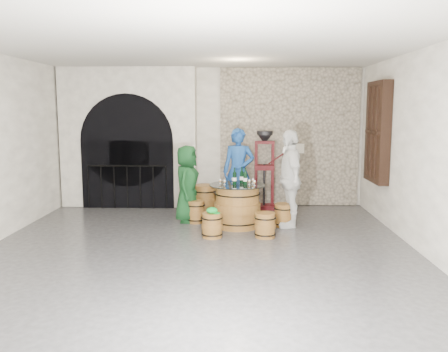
{
  "coord_description": "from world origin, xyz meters",
  "views": [
    {
      "loc": [
        0.63,
        -7.12,
        2.26
      ],
      "look_at": [
        0.36,
        1.38,
        1.05
      ],
      "focal_mm": 38.0,
      "sensor_mm": 36.0,
      "label": 1
    }
  ],
  "objects_px": {
    "barrel_table": "(237,206)",
    "barrel_stool_right": "(283,215)",
    "barrel_stool_far": "(238,206)",
    "wine_bottle_center": "(245,178)",
    "barrel_stool_near_left": "(212,225)",
    "corking_press": "(264,164)",
    "barrel_stool_left": "(196,212)",
    "person_white": "(290,179)",
    "barrel_stool_near_right": "(265,225)",
    "person_green": "(187,184)",
    "wine_bottle_right": "(242,177)",
    "side_barrel": "(205,201)",
    "wine_bottle_left": "(235,178)",
    "person_blue": "(238,172)"
  },
  "relations": [
    {
      "from": "wine_bottle_right",
      "to": "barrel_stool_near_left",
      "type": "bearing_deg",
      "value": -119.14
    },
    {
      "from": "barrel_stool_near_right",
      "to": "side_barrel",
      "type": "height_order",
      "value": "side_barrel"
    },
    {
      "from": "corking_press",
      "to": "barrel_table",
      "type": "bearing_deg",
      "value": -109.97
    },
    {
      "from": "person_white",
      "to": "wine_bottle_right",
      "type": "relative_size",
      "value": 5.76
    },
    {
      "from": "person_white",
      "to": "corking_press",
      "type": "distance_m",
      "value": 1.66
    },
    {
      "from": "person_green",
      "to": "person_white",
      "type": "xyz_separation_m",
      "value": [
        2.01,
        -0.33,
        0.17
      ]
    },
    {
      "from": "barrel_stool_near_right",
      "to": "person_green",
      "type": "height_order",
      "value": "person_green"
    },
    {
      "from": "barrel_stool_far",
      "to": "wine_bottle_left",
      "type": "distance_m",
      "value": 1.15
    },
    {
      "from": "barrel_stool_left",
      "to": "side_barrel",
      "type": "distance_m",
      "value": 0.6
    },
    {
      "from": "barrel_table",
      "to": "side_barrel",
      "type": "distance_m",
      "value": 1.14
    },
    {
      "from": "person_blue",
      "to": "wine_bottle_center",
      "type": "xyz_separation_m",
      "value": [
        0.13,
        -1.13,
        0.03
      ]
    },
    {
      "from": "barrel_stool_near_left",
      "to": "person_green",
      "type": "bearing_deg",
      "value": 115.59
    },
    {
      "from": "person_white",
      "to": "wine_bottle_right",
      "type": "height_order",
      "value": "person_white"
    },
    {
      "from": "barrel_stool_near_left",
      "to": "wine_bottle_center",
      "type": "bearing_deg",
      "value": 51.99
    },
    {
      "from": "side_barrel",
      "to": "barrel_stool_near_right",
      "type": "bearing_deg",
      "value": -54.37
    },
    {
      "from": "barrel_stool_far",
      "to": "wine_bottle_center",
      "type": "relative_size",
      "value": 1.37
    },
    {
      "from": "wine_bottle_right",
      "to": "person_green",
      "type": "bearing_deg",
      "value": 167.48
    },
    {
      "from": "side_barrel",
      "to": "person_blue",
      "type": "bearing_deg",
      "value": 16.43
    },
    {
      "from": "barrel_table",
      "to": "barrel_stool_right",
      "type": "distance_m",
      "value": 0.92
    },
    {
      "from": "barrel_stool_near_right",
      "to": "barrel_stool_near_left",
      "type": "xyz_separation_m",
      "value": [
        -0.94,
        -0.03,
        0.0
      ]
    },
    {
      "from": "wine_bottle_left",
      "to": "wine_bottle_right",
      "type": "bearing_deg",
      "value": 46.06
    },
    {
      "from": "wine_bottle_left",
      "to": "wine_bottle_center",
      "type": "bearing_deg",
      "value": -11.79
    },
    {
      "from": "barrel_stool_right",
      "to": "barrel_stool_near_right",
      "type": "distance_m",
      "value": 0.91
    },
    {
      "from": "person_green",
      "to": "side_barrel",
      "type": "height_order",
      "value": "person_green"
    },
    {
      "from": "barrel_stool_left",
      "to": "corking_press",
      "type": "bearing_deg",
      "value": 43.17
    },
    {
      "from": "barrel_stool_right",
      "to": "wine_bottle_right",
      "type": "xyz_separation_m",
      "value": [
        -0.81,
        0.1,
        0.74
      ]
    },
    {
      "from": "person_green",
      "to": "wine_bottle_right",
      "type": "distance_m",
      "value": 1.13
    },
    {
      "from": "barrel_stool_left",
      "to": "person_white",
      "type": "relative_size",
      "value": 0.24
    },
    {
      "from": "barrel_stool_left",
      "to": "person_white",
      "type": "xyz_separation_m",
      "value": [
        1.83,
        -0.26,
        0.72
      ]
    },
    {
      "from": "barrel_stool_near_left",
      "to": "corking_press",
      "type": "height_order",
      "value": "corking_press"
    },
    {
      "from": "barrel_stool_far",
      "to": "barrel_stool_near_left",
      "type": "relative_size",
      "value": 1.0
    },
    {
      "from": "barrel_table",
      "to": "wine_bottle_left",
      "type": "distance_m",
      "value": 0.55
    },
    {
      "from": "person_blue",
      "to": "side_barrel",
      "type": "relative_size",
      "value": 2.77
    },
    {
      "from": "barrel_table",
      "to": "person_white",
      "type": "xyz_separation_m",
      "value": [
        1.0,
        0.07,
        0.53
      ]
    },
    {
      "from": "barrel_stool_left",
      "to": "person_green",
      "type": "height_order",
      "value": "person_green"
    },
    {
      "from": "barrel_stool_near_left",
      "to": "wine_bottle_center",
      "type": "relative_size",
      "value": 1.37
    },
    {
      "from": "barrel_stool_far",
      "to": "wine_bottle_center",
      "type": "bearing_deg",
      "value": -81.75
    },
    {
      "from": "barrel_table",
      "to": "barrel_stool_left",
      "type": "xyz_separation_m",
      "value": [
        -0.83,
        0.33,
        -0.19
      ]
    },
    {
      "from": "barrel_stool_near_left",
      "to": "wine_bottle_center",
      "type": "distance_m",
      "value": 1.21
    },
    {
      "from": "barrel_table",
      "to": "wine_bottle_right",
      "type": "bearing_deg",
      "value": 63.06
    },
    {
      "from": "barrel_stool_near_right",
      "to": "wine_bottle_center",
      "type": "bearing_deg",
      "value": 115.52
    },
    {
      "from": "barrel_stool_near_left",
      "to": "person_white",
      "type": "relative_size",
      "value": 0.24
    },
    {
      "from": "barrel_stool_left",
      "to": "wine_bottle_right",
      "type": "relative_size",
      "value": 1.37
    },
    {
      "from": "corking_press",
      "to": "barrel_stool_right",
      "type": "bearing_deg",
      "value": -79.97
    },
    {
      "from": "barrel_stool_near_left",
      "to": "wine_bottle_left",
      "type": "height_order",
      "value": "wine_bottle_left"
    },
    {
      "from": "barrel_stool_far",
      "to": "person_green",
      "type": "xyz_separation_m",
      "value": [
        -1.02,
        -0.49,
        0.55
      ]
    },
    {
      "from": "barrel_stool_right",
      "to": "barrel_stool_near_right",
      "type": "height_order",
      "value": "same"
    },
    {
      "from": "person_green",
      "to": "person_blue",
      "type": "xyz_separation_m",
      "value": [
        1.03,
        0.71,
        0.16
      ]
    },
    {
      "from": "wine_bottle_right",
      "to": "barrel_stool_far",
      "type": "bearing_deg",
      "value": 95.27
    },
    {
      "from": "barrel_stool_near_right",
      "to": "barrel_table",
      "type": "bearing_deg",
      "value": 123.45
    }
  ]
}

